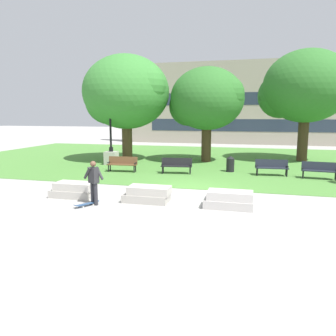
{
  "coord_description": "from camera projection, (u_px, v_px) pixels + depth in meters",
  "views": [
    {
      "loc": [
        2.67,
        -14.68,
        3.46
      ],
      "look_at": [
        -0.71,
        -1.4,
        1.2
      ],
      "focal_mm": 35.0,
      "sensor_mm": 36.0,
      "label": 1
    }
  ],
  "objects": [
    {
      "name": "ground_plane",
      "position": [
        190.0,
        189.0,
        15.25
      ],
      "size": [
        140.0,
        140.0,
        0.0
      ],
      "primitive_type": "plane",
      "color": "#A3A09B"
    },
    {
      "name": "grass_lawn",
      "position": [
        214.0,
        160.0,
        24.81
      ],
      "size": [
        40.0,
        20.0,
        0.02
      ],
      "primitive_type": "cube",
      "color": "#4C8438",
      "rests_on": "ground"
    },
    {
      "name": "concrete_block_center",
      "position": [
        74.0,
        190.0,
        13.76
      ],
      "size": [
        1.84,
        0.9,
        0.64
      ],
      "color": "#B2ADA3",
      "rests_on": "ground"
    },
    {
      "name": "concrete_block_left",
      "position": [
        148.0,
        194.0,
        13.0
      ],
      "size": [
        1.86,
        0.9,
        0.64
      ],
      "color": "#B2ADA3",
      "rests_on": "ground"
    },
    {
      "name": "concrete_block_right",
      "position": [
        229.0,
        200.0,
        12.18
      ],
      "size": [
        1.8,
        0.9,
        0.64
      ],
      "color": "#BCB7B2",
      "rests_on": "ground"
    },
    {
      "name": "person_skateboarder",
      "position": [
        94.0,
        180.0,
        12.5
      ],
      "size": [
        0.88,
        0.4,
        1.71
      ],
      "color": "#28282D",
      "rests_on": "ground"
    },
    {
      "name": "skateboard",
      "position": [
        87.0,
        204.0,
        12.45
      ],
      "size": [
        0.68,
        0.99,
        0.14
      ],
      "color": "#2D4C75",
      "rests_on": "ground"
    },
    {
      "name": "park_bench_near_left",
      "position": [
        272.0,
        166.0,
        18.51
      ],
      "size": [
        1.83,
        0.66,
        0.9
      ],
      "color": "#1E232D",
      "rests_on": "grass_lawn"
    },
    {
      "name": "park_bench_near_right",
      "position": [
        319.0,
        169.0,
        17.54
      ],
      "size": [
        1.85,
        0.72,
        0.9
      ],
      "color": "#1E232D",
      "rests_on": "grass_lawn"
    },
    {
      "name": "park_bench_far_left",
      "position": [
        177.0,
        165.0,
        19.16
      ],
      "size": [
        1.85,
        0.76,
        0.9
      ],
      "color": "black",
      "rests_on": "grass_lawn"
    },
    {
      "name": "park_bench_far_right",
      "position": [
        122.0,
        163.0,
        19.76
      ],
      "size": [
        1.83,
        0.66,
        0.9
      ],
      "color": "brown",
      "rests_on": "grass_lawn"
    },
    {
      "name": "lamp_post_center",
      "position": [
        111.0,
        149.0,
        22.49
      ],
      "size": [
        1.32,
        0.8,
        5.49
      ],
      "color": "#ADA89E",
      "rests_on": "grass_lawn"
    },
    {
      "name": "tree_far_right",
      "position": [
        305.0,
        87.0,
        23.6
      ],
      "size": [
        6.43,
        6.13,
        8.03
      ],
      "color": "#42301E",
      "rests_on": "grass_lawn"
    },
    {
      "name": "tree_near_right",
      "position": [
        125.0,
        93.0,
        23.86
      ],
      "size": [
        6.59,
        6.28,
        7.69
      ],
      "color": "#4C3823",
      "rests_on": "grass_lawn"
    },
    {
      "name": "tree_far_left",
      "position": [
        206.0,
        100.0,
        23.35
      ],
      "size": [
        5.5,
        5.24,
        6.76
      ],
      "color": "#42301E",
      "rests_on": "grass_lawn"
    },
    {
      "name": "trash_bin",
      "position": [
        230.0,
        164.0,
        19.74
      ],
      "size": [
        0.49,
        0.49,
        0.96
      ],
      "color": "black",
      "rests_on": "grass_lawn"
    },
    {
      "name": "building_facade_distant",
      "position": [
        246.0,
        103.0,
        37.43
      ],
      "size": [
        29.67,
        1.03,
        9.46
      ],
      "color": "gray",
      "rests_on": "ground"
    }
  ]
}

